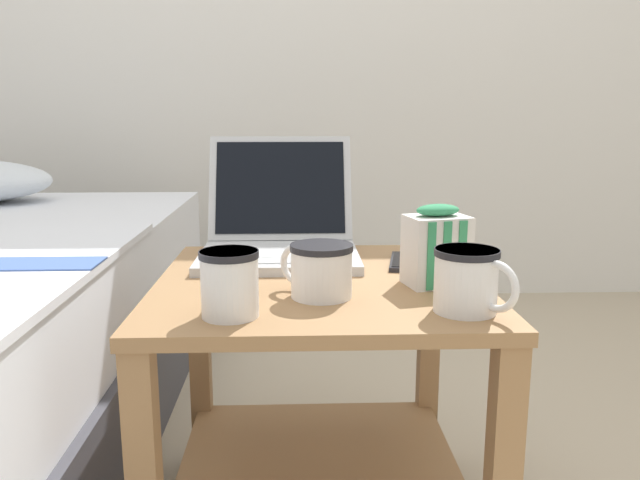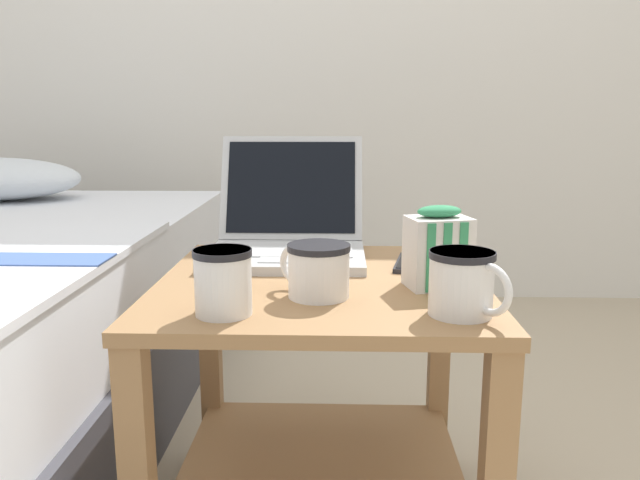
{
  "view_description": "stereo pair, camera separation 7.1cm",
  "coord_description": "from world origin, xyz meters",
  "px_view_note": "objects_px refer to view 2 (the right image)",
  "views": [
    {
      "loc": [
        -0.04,
        -1.07,
        0.8
      ],
      "look_at": [
        0.0,
        -0.04,
        0.59
      ],
      "focal_mm": 35.0,
      "sensor_mm": 36.0,
      "label": 1
    },
    {
      "loc": [
        0.03,
        -1.07,
        0.8
      ],
      "look_at": [
        0.0,
        -0.04,
        0.59
      ],
      "focal_mm": 35.0,
      "sensor_mm": 36.0,
      "label": 2
    }
  ],
  "objects_px": {
    "snack_bag": "(438,250)",
    "cell_phone": "(416,263)",
    "mug_front_left": "(319,267)",
    "mug_front_right": "(463,280)",
    "laptop": "(288,232)",
    "mug_mid_center": "(223,278)"
  },
  "relations": [
    {
      "from": "laptop",
      "to": "snack_bag",
      "type": "xyz_separation_m",
      "value": [
        0.27,
        -0.24,
        0.02
      ]
    },
    {
      "from": "mug_mid_center",
      "to": "laptop",
      "type": "bearing_deg",
      "value": 80.93
    },
    {
      "from": "laptop",
      "to": "mug_mid_center",
      "type": "distance_m",
      "value": 0.4
    },
    {
      "from": "mug_front_left",
      "to": "mug_front_right",
      "type": "distance_m",
      "value": 0.23
    },
    {
      "from": "snack_bag",
      "to": "cell_phone",
      "type": "xyz_separation_m",
      "value": [
        -0.02,
        0.15,
        -0.06
      ]
    },
    {
      "from": "laptop",
      "to": "mug_front_left",
      "type": "height_order",
      "value": "laptop"
    },
    {
      "from": "snack_bag",
      "to": "cell_phone",
      "type": "distance_m",
      "value": 0.16
    },
    {
      "from": "mug_front_right",
      "to": "snack_bag",
      "type": "xyz_separation_m",
      "value": [
        -0.01,
        0.15,
        0.01
      ]
    },
    {
      "from": "laptop",
      "to": "snack_bag",
      "type": "height_order",
      "value": "laptop"
    },
    {
      "from": "laptop",
      "to": "mug_front_right",
      "type": "relative_size",
      "value": 2.82
    },
    {
      "from": "cell_phone",
      "to": "mug_front_left",
      "type": "bearing_deg",
      "value": -130.41
    },
    {
      "from": "mug_front_left",
      "to": "cell_phone",
      "type": "relative_size",
      "value": 0.79
    },
    {
      "from": "mug_front_right",
      "to": "laptop",
      "type": "bearing_deg",
      "value": 126.51
    },
    {
      "from": "mug_front_left",
      "to": "mug_front_right",
      "type": "relative_size",
      "value": 1.01
    },
    {
      "from": "mug_front_left",
      "to": "mug_mid_center",
      "type": "height_order",
      "value": "mug_mid_center"
    },
    {
      "from": "mug_front_right",
      "to": "mug_front_left",
      "type": "bearing_deg",
      "value": 157.32
    },
    {
      "from": "mug_front_left",
      "to": "cell_phone",
      "type": "distance_m",
      "value": 0.28
    },
    {
      "from": "laptop",
      "to": "cell_phone",
      "type": "height_order",
      "value": "laptop"
    },
    {
      "from": "snack_bag",
      "to": "cell_phone",
      "type": "height_order",
      "value": "snack_bag"
    },
    {
      "from": "cell_phone",
      "to": "laptop",
      "type": "bearing_deg",
      "value": 161.14
    },
    {
      "from": "mug_mid_center",
      "to": "mug_front_left",
      "type": "bearing_deg",
      "value": 33.58
    },
    {
      "from": "mug_front_left",
      "to": "snack_bag",
      "type": "relative_size",
      "value": 0.87
    }
  ]
}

